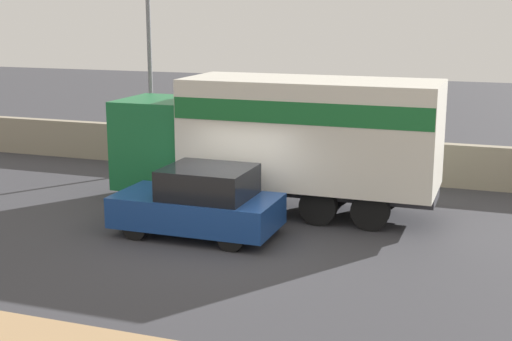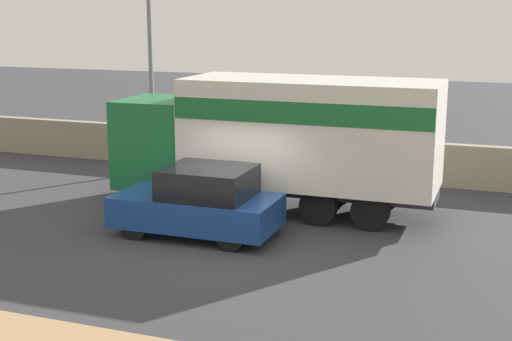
# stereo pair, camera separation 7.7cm
# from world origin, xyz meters

# --- Properties ---
(ground_plane) EXTENTS (80.00, 80.00, 0.00)m
(ground_plane) POSITION_xyz_m (0.00, 0.00, 0.00)
(ground_plane) COLOR #38383D
(stone_wall_backdrop) EXTENTS (60.00, 0.35, 1.29)m
(stone_wall_backdrop) POSITION_xyz_m (0.00, 7.06, 0.65)
(stone_wall_backdrop) COLOR gray
(stone_wall_backdrop) RESTS_ON ground_plane
(street_lamp) EXTENTS (0.56, 0.28, 6.13)m
(street_lamp) POSITION_xyz_m (-4.79, 5.89, 3.60)
(street_lamp) COLOR slate
(street_lamp) RESTS_ON ground_plane
(box_truck) EXTENTS (8.47, 2.52, 3.46)m
(box_truck) POSITION_xyz_m (0.57, 2.94, 2.05)
(box_truck) COLOR #196B38
(box_truck) RESTS_ON ground_plane
(car_hatchback) EXTENTS (3.81, 1.86, 1.64)m
(car_hatchback) POSITION_xyz_m (-0.61, 0.28, 0.79)
(car_hatchback) COLOR navy
(car_hatchback) RESTS_ON ground_plane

